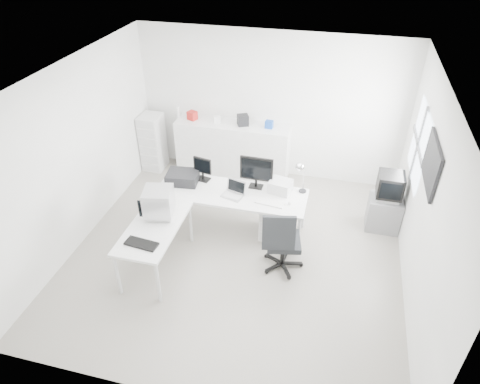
% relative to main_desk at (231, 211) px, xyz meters
% --- Properties ---
extents(floor, '(5.00, 5.00, 0.01)m').
position_rel_main_desk_xyz_m(floor, '(0.22, -0.51, -0.38)').
color(floor, '#BCB4A9').
rests_on(floor, ground).
extents(ceiling, '(5.00, 5.00, 0.01)m').
position_rel_main_desk_xyz_m(ceiling, '(0.22, -0.51, 2.42)').
color(ceiling, white).
rests_on(ceiling, back_wall).
extents(back_wall, '(5.00, 0.02, 2.80)m').
position_rel_main_desk_xyz_m(back_wall, '(0.22, 1.99, 1.02)').
color(back_wall, white).
rests_on(back_wall, floor).
extents(left_wall, '(0.02, 5.00, 2.80)m').
position_rel_main_desk_xyz_m(left_wall, '(-2.28, -0.51, 1.02)').
color(left_wall, white).
rests_on(left_wall, floor).
extents(right_wall, '(0.02, 5.00, 2.80)m').
position_rel_main_desk_xyz_m(right_wall, '(2.72, -0.51, 1.02)').
color(right_wall, white).
rests_on(right_wall, floor).
extents(window, '(0.02, 1.20, 1.10)m').
position_rel_main_desk_xyz_m(window, '(2.70, 0.69, 1.23)').
color(window, white).
rests_on(window, right_wall).
extents(wall_picture, '(0.04, 0.90, 0.60)m').
position_rel_main_desk_xyz_m(wall_picture, '(2.69, -0.41, 1.52)').
color(wall_picture, black).
rests_on(wall_picture, right_wall).
extents(main_desk, '(2.40, 0.80, 0.75)m').
position_rel_main_desk_xyz_m(main_desk, '(0.00, 0.00, 0.00)').
color(main_desk, white).
rests_on(main_desk, floor).
extents(side_desk, '(0.70, 1.40, 0.75)m').
position_rel_main_desk_xyz_m(side_desk, '(-0.85, -1.10, 0.00)').
color(side_desk, white).
rests_on(side_desk, floor).
extents(drawer_pedestal, '(0.40, 0.50, 0.60)m').
position_rel_main_desk_xyz_m(drawer_pedestal, '(0.70, 0.05, -0.08)').
color(drawer_pedestal, white).
rests_on(drawer_pedestal, floor).
extents(inkjet_printer, '(0.54, 0.44, 0.18)m').
position_rel_main_desk_xyz_m(inkjet_printer, '(-0.85, 0.10, 0.46)').
color(inkjet_printer, black).
rests_on(inkjet_printer, main_desk).
extents(lcd_monitor_small, '(0.34, 0.24, 0.39)m').
position_rel_main_desk_xyz_m(lcd_monitor_small, '(-0.55, 0.25, 0.57)').
color(lcd_monitor_small, black).
rests_on(lcd_monitor_small, main_desk).
extents(lcd_monitor_large, '(0.54, 0.22, 0.55)m').
position_rel_main_desk_xyz_m(lcd_monitor_large, '(0.35, 0.25, 0.65)').
color(lcd_monitor_large, black).
rests_on(lcd_monitor_large, main_desk).
extents(laptop, '(0.44, 0.45, 0.23)m').
position_rel_main_desk_xyz_m(laptop, '(0.05, -0.10, 0.49)').
color(laptop, '#B7B7BA').
rests_on(laptop, main_desk).
extents(white_keyboard, '(0.46, 0.19, 0.02)m').
position_rel_main_desk_xyz_m(white_keyboard, '(0.65, -0.15, 0.38)').
color(white_keyboard, white).
rests_on(white_keyboard, main_desk).
extents(white_mouse, '(0.05, 0.05, 0.05)m').
position_rel_main_desk_xyz_m(white_mouse, '(0.95, -0.10, 0.40)').
color(white_mouse, white).
rests_on(white_mouse, main_desk).
extents(laser_printer, '(0.39, 0.35, 0.19)m').
position_rel_main_desk_xyz_m(laser_printer, '(0.75, 0.22, 0.47)').
color(laser_printer, beige).
rests_on(laser_printer, main_desk).
extents(desk_lamp, '(0.16, 0.16, 0.46)m').
position_rel_main_desk_xyz_m(desk_lamp, '(1.10, 0.30, 0.61)').
color(desk_lamp, silver).
rests_on(desk_lamp, main_desk).
extents(crt_monitor, '(0.51, 0.51, 0.50)m').
position_rel_main_desk_xyz_m(crt_monitor, '(-0.85, -0.85, 0.62)').
color(crt_monitor, '#B7B7BA').
rests_on(crt_monitor, side_desk).
extents(black_keyboard, '(0.47, 0.23, 0.03)m').
position_rel_main_desk_xyz_m(black_keyboard, '(-0.85, -1.50, 0.39)').
color(black_keyboard, black).
rests_on(black_keyboard, side_desk).
extents(office_chair, '(0.75, 0.75, 1.09)m').
position_rel_main_desk_xyz_m(office_chair, '(0.97, -0.66, 0.17)').
color(office_chair, '#282B2D').
rests_on(office_chair, floor).
extents(tv_cabinet, '(0.54, 0.44, 0.59)m').
position_rel_main_desk_xyz_m(tv_cabinet, '(2.44, 0.67, -0.08)').
color(tv_cabinet, slate).
rests_on(tv_cabinet, floor).
extents(crt_tv, '(0.50, 0.48, 0.45)m').
position_rel_main_desk_xyz_m(crt_tv, '(2.44, 0.67, 0.44)').
color(crt_tv, black).
rests_on(crt_tv, tv_cabinet).
extents(sideboard, '(2.20, 0.55, 1.10)m').
position_rel_main_desk_xyz_m(sideboard, '(-0.43, 1.73, 0.17)').
color(sideboard, white).
rests_on(sideboard, floor).
extents(clutter_box_a, '(0.21, 0.20, 0.16)m').
position_rel_main_desk_xyz_m(clutter_box_a, '(-1.23, 1.73, 0.80)').
color(clutter_box_a, '#AF1D19').
rests_on(clutter_box_a, sideboard).
extents(clutter_box_b, '(0.15, 0.14, 0.12)m').
position_rel_main_desk_xyz_m(clutter_box_b, '(-0.73, 1.73, 0.79)').
color(clutter_box_b, white).
rests_on(clutter_box_b, sideboard).
extents(clutter_box_c, '(0.26, 0.25, 0.20)m').
position_rel_main_desk_xyz_m(clutter_box_c, '(-0.23, 1.73, 0.82)').
color(clutter_box_c, black).
rests_on(clutter_box_c, sideboard).
extents(clutter_box_d, '(0.15, 0.13, 0.14)m').
position_rel_main_desk_xyz_m(clutter_box_d, '(0.27, 1.73, 0.79)').
color(clutter_box_d, '#1746A5').
rests_on(clutter_box_d, sideboard).
extents(clutter_bottle, '(0.07, 0.07, 0.22)m').
position_rel_main_desk_xyz_m(clutter_bottle, '(-1.53, 1.77, 0.83)').
color(clutter_bottle, white).
rests_on(clutter_bottle, sideboard).
extents(filing_cabinet, '(0.40, 0.48, 1.15)m').
position_rel_main_desk_xyz_m(filing_cabinet, '(-2.06, 1.59, 0.20)').
color(filing_cabinet, white).
rests_on(filing_cabinet, floor).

